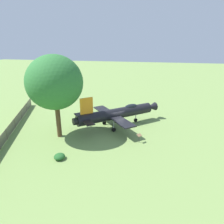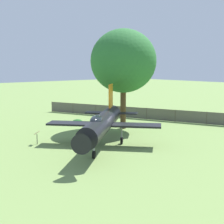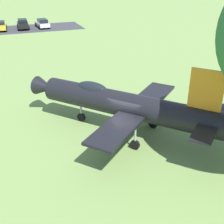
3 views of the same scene
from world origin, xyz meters
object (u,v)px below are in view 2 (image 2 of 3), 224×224
(shade_tree, at_px, (123,61))
(shrub_near_fence, at_px, (78,122))
(info_plaque, at_px, (37,135))
(display_jet, at_px, (102,124))

(shade_tree, distance_m, shrub_near_fence, 8.97)
(shade_tree, height_order, info_plaque, shade_tree)
(display_jet, xyz_separation_m, info_plaque, (4.61, 3.52, -1.19))
(display_jet, height_order, info_plaque, display_jet)
(info_plaque, bearing_deg, shrub_near_fence, -55.64)
(display_jet, bearing_deg, shrub_near_fence, -154.97)
(display_jet, bearing_deg, shade_tree, 174.83)
(shrub_near_fence, bearing_deg, shade_tree, -154.58)
(shrub_near_fence, relative_size, info_plaque, 1.07)
(display_jet, height_order, shade_tree, shade_tree)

